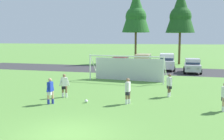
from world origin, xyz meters
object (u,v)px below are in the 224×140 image
(player_midfield_center, at_px, (128,91))
(player_winger_left, at_px, (169,85))
(player_winger_right, at_px, (50,91))
(parked_car_slot_far_left, at_px, (120,63))
(parked_car_slot_center, at_px, (192,66))
(player_striker_near, at_px, (64,86))
(parked_car_slot_left, at_px, (143,62))
(soccer_ball, at_px, (86,101))
(soccer_goal, at_px, (127,68))
(parked_car_slot_center_left, at_px, (167,62))

(player_midfield_center, bearing_deg, player_winger_left, 50.06)
(player_winger_left, bearing_deg, player_winger_right, -149.35)
(parked_car_slot_far_left, relative_size, parked_car_slot_center, 1.00)
(player_striker_near, relative_size, parked_car_slot_far_left, 0.39)
(player_striker_near, height_order, parked_car_slot_center, parked_car_slot_center)
(parked_car_slot_left, xyz_separation_m, parked_car_slot_center, (6.04, -0.20, -0.24))
(soccer_ball, bearing_deg, parked_car_slot_left, 87.78)
(parked_car_slot_far_left, bearing_deg, player_winger_left, -63.75)
(soccer_goal, height_order, parked_car_slot_left, soccer_goal)
(soccer_goal, xyz_separation_m, parked_car_slot_center, (6.20, 8.02, -0.42))
(parked_car_slot_far_left, bearing_deg, soccer_ball, -82.48)
(player_winger_left, height_order, parked_car_slot_center_left, parked_car_slot_center_left)
(parked_car_slot_left, bearing_deg, player_striker_near, -99.38)
(player_winger_left, height_order, parked_car_slot_far_left, parked_car_slot_far_left)
(parked_car_slot_left, bearing_deg, player_winger_left, -73.53)
(player_striker_near, xyz_separation_m, player_midfield_center, (4.67, -0.63, 0.00))
(soccer_ball, relative_size, parked_car_slot_center, 0.05)
(soccer_goal, height_order, player_winger_right, soccer_goal)
(player_winger_left, xyz_separation_m, parked_car_slot_far_left, (-7.37, 14.94, 0.05))
(player_winger_right, bearing_deg, parked_car_slot_left, 81.64)
(soccer_goal, relative_size, parked_car_slot_center_left, 1.60)
(player_winger_right, distance_m, parked_car_slot_center_left, 21.29)
(player_winger_left, height_order, player_winger_right, same)
(soccer_ball, bearing_deg, parked_car_slot_center, 68.99)
(player_winger_left, distance_m, player_winger_right, 8.15)
(player_midfield_center, height_order, parked_car_slot_left, parked_car_slot_left)
(soccer_ball, distance_m, parked_car_slot_far_left, 18.38)
(player_midfield_center, xyz_separation_m, parked_car_slot_center_left, (0.92, 19.20, 0.29))
(player_winger_right, height_order, parked_car_slot_left, parked_car_slot_left)
(parked_car_slot_center_left, bearing_deg, parked_car_slot_left, -145.91)
(player_winger_left, bearing_deg, player_striker_near, -162.75)
(player_winger_left, relative_size, parked_car_slot_left, 0.35)
(parked_car_slot_far_left, distance_m, parked_car_slot_center, 9.16)
(player_striker_near, xyz_separation_m, parked_car_slot_left, (2.75, 16.65, 0.29))
(soccer_ball, distance_m, soccer_goal, 9.59)
(player_striker_near, distance_m, parked_car_slot_left, 16.88)
(player_striker_near, height_order, parked_car_slot_left, parked_car_slot_left)
(parked_car_slot_center_left, bearing_deg, player_winger_right, -105.19)
(player_midfield_center, relative_size, parked_car_slot_far_left, 0.39)
(parked_car_slot_far_left, bearing_deg, player_winger_right, -88.93)
(parked_car_slot_center_left, relative_size, parked_car_slot_center, 1.11)
(player_winger_left, bearing_deg, soccer_goal, 125.38)
(soccer_ball, xyz_separation_m, player_midfield_center, (2.61, 0.45, 0.71))
(soccer_ball, xyz_separation_m, parked_car_slot_far_left, (-2.40, 18.20, 0.77))
(player_midfield_center, relative_size, parked_car_slot_center, 0.39)
(parked_car_slot_left, bearing_deg, soccer_ball, -92.22)
(player_striker_near, distance_m, player_winger_left, 7.36)
(soccer_ball, distance_m, player_winger_right, 2.34)
(player_winger_left, relative_size, player_winger_right, 1.00)
(parked_car_slot_center, bearing_deg, parked_car_slot_center_left, 146.36)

